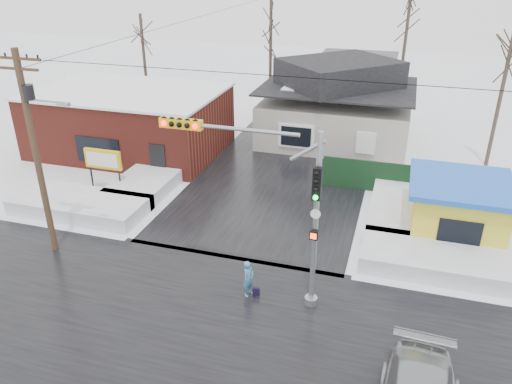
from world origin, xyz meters
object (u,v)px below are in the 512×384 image
(utility_pole, at_px, (35,144))
(kiosk, at_px, (457,209))
(traffic_signal, at_px, (273,194))
(pedestrian, at_px, (248,279))
(marquee_sign, at_px, (103,160))

(utility_pole, height_order, kiosk, utility_pole)
(traffic_signal, distance_m, kiosk, 10.43)
(kiosk, height_order, pedestrian, kiosk)
(traffic_signal, bearing_deg, pedestrian, -171.19)
(utility_pole, bearing_deg, marquee_sign, 100.13)
(traffic_signal, relative_size, pedestrian, 4.57)
(traffic_signal, xyz_separation_m, pedestrian, (-0.91, -0.14, -3.77))
(pedestrian, bearing_deg, kiosk, -30.05)
(utility_pole, relative_size, pedestrian, 5.88)
(traffic_signal, xyz_separation_m, kiosk, (7.07, 7.03, -3.08))
(marquee_sign, distance_m, pedestrian, 12.51)
(utility_pole, height_order, marquee_sign, utility_pole)
(marquee_sign, bearing_deg, pedestrian, -32.36)
(marquee_sign, xyz_separation_m, kiosk, (18.50, 0.50, -0.46))
(kiosk, xyz_separation_m, pedestrian, (-7.98, -7.17, -0.70))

